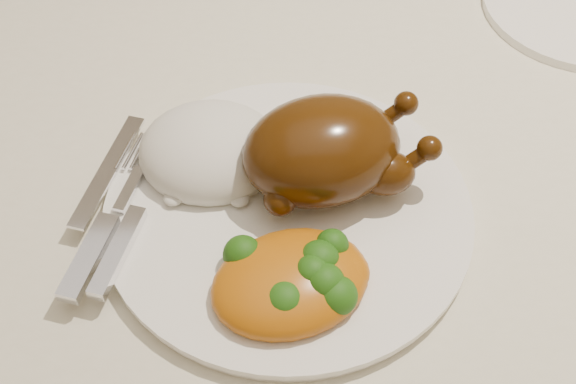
{
  "coord_description": "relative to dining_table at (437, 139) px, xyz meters",
  "views": [
    {
      "loc": [
        -0.15,
        -0.58,
        1.27
      ],
      "look_at": [
        -0.15,
        -0.19,
        0.8
      ],
      "focal_mm": 50.0,
      "sensor_mm": 36.0,
      "label": 1
    }
  ],
  "objects": [
    {
      "name": "tablecloth",
      "position": [
        0.0,
        0.0,
        0.07
      ],
      "size": [
        1.73,
        1.03,
        0.18
      ],
      "color": "silver",
      "rests_on": "dining_table"
    },
    {
      "name": "cutlery",
      "position": [
        -0.29,
        -0.21,
        0.12
      ],
      "size": [
        0.06,
        0.19,
        0.01
      ],
      "rotation": [
        0.0,
        0.0,
        -0.26
      ],
      "color": "silver",
      "rests_on": "dinner_plate"
    },
    {
      "name": "rice_mound",
      "position": [
        -0.22,
        -0.14,
        0.13
      ],
      "size": [
        0.12,
        0.11,
        0.06
      ],
      "rotation": [
        0.0,
        0.0,
        -0.01
      ],
      "color": "silver",
      "rests_on": "dinner_plate"
    },
    {
      "name": "mac_and_cheese",
      "position": [
        -0.15,
        -0.26,
        0.13
      ],
      "size": [
        0.14,
        0.13,
        0.05
      ],
      "rotation": [
        0.0,
        0.0,
        0.38
      ],
      "color": "#C9790C",
      "rests_on": "dinner_plate"
    },
    {
      "name": "dinner_plate",
      "position": [
        -0.15,
        -0.19,
        0.11
      ],
      "size": [
        0.29,
        0.29,
        0.01
      ],
      "primitive_type": "cylinder",
      "rotation": [
        0.0,
        0.0,
        0.03
      ],
      "color": "white",
      "rests_on": "tablecloth"
    },
    {
      "name": "dining_table",
      "position": [
        0.0,
        0.0,
        0.0
      ],
      "size": [
        1.6,
        0.9,
        0.76
      ],
      "color": "brown",
      "rests_on": "floor"
    },
    {
      "name": "roast_chicken",
      "position": [
        -0.12,
        -0.16,
        0.15
      ],
      "size": [
        0.16,
        0.12,
        0.08
      ],
      "rotation": [
        0.0,
        0.0,
        0.27
      ],
      "color": "#452307",
      "rests_on": "dinner_plate"
    }
  ]
}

